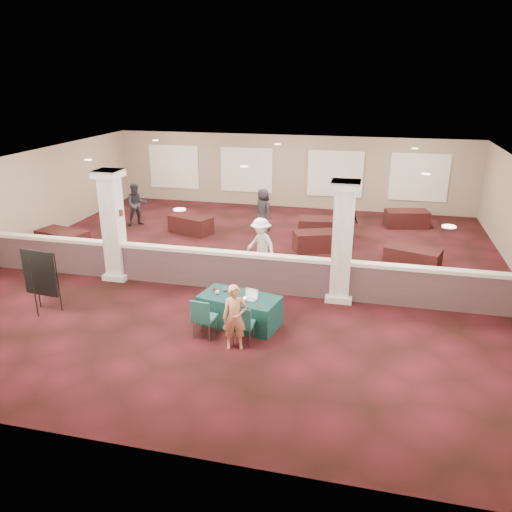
% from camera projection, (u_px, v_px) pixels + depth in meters
% --- Properties ---
extents(ground, '(16.00, 16.00, 0.00)m').
position_uv_depth(ground, '(245.00, 269.00, 15.43)').
color(ground, '#411017').
rests_on(ground, ground).
extents(wall_back, '(16.00, 0.04, 3.20)m').
position_uv_depth(wall_back, '(290.00, 172.00, 22.19)').
color(wall_back, gray).
rests_on(wall_back, ground).
extents(wall_front, '(16.00, 0.04, 3.20)m').
position_uv_depth(wall_front, '(111.00, 360.00, 7.57)').
color(wall_front, gray).
rests_on(wall_front, ground).
extents(wall_left, '(0.04, 16.00, 3.20)m').
position_uv_depth(wall_left, '(13.00, 204.00, 16.62)').
color(wall_left, gray).
rests_on(wall_left, ground).
extents(ceiling, '(16.00, 16.00, 0.02)m').
position_uv_depth(ceiling, '(244.00, 166.00, 14.33)').
color(ceiling, silver).
rests_on(ceiling, wall_back).
extents(partition_wall, '(15.60, 0.28, 1.10)m').
position_uv_depth(partition_wall, '(231.00, 270.00, 13.86)').
color(partition_wall, '#52373D').
rests_on(partition_wall, ground).
extents(column_left, '(0.72, 0.72, 3.20)m').
position_uv_depth(column_left, '(113.00, 224.00, 14.26)').
color(column_left, beige).
rests_on(column_left, ground).
extents(column_right, '(0.72, 0.72, 3.20)m').
position_uv_depth(column_right, '(342.00, 241.00, 12.84)').
color(column_right, beige).
rests_on(column_right, ground).
extents(sconce_left, '(0.12, 0.12, 0.18)m').
position_uv_depth(sconce_left, '(103.00, 212.00, 14.19)').
color(sconce_left, brown).
rests_on(sconce_left, column_left).
extents(sconce_right, '(0.12, 0.12, 0.18)m').
position_uv_depth(sconce_right, '(121.00, 213.00, 14.07)').
color(sconce_right, brown).
rests_on(sconce_right, column_left).
extents(near_table, '(2.03, 1.30, 0.72)m').
position_uv_depth(near_table, '(240.00, 310.00, 11.94)').
color(near_table, '#0E3533').
rests_on(near_table, ground).
extents(conf_chair_main, '(0.47, 0.47, 0.92)m').
position_uv_depth(conf_chair_main, '(242.00, 322.00, 10.97)').
color(conf_chair_main, '#216256').
rests_on(conf_chair_main, ground).
extents(conf_chair_side, '(0.53, 0.54, 0.96)m').
position_uv_depth(conf_chair_side, '(203.00, 315.00, 11.22)').
color(conf_chair_side, '#216256').
rests_on(conf_chair_side, ground).
extents(easel_board, '(0.97, 0.53, 1.65)m').
position_uv_depth(easel_board, '(39.00, 274.00, 12.29)').
color(easel_board, black).
rests_on(easel_board, ground).
extents(woman, '(0.61, 0.48, 1.48)m').
position_uv_depth(woman, '(235.00, 317.00, 10.76)').
color(woman, tan).
rests_on(woman, ground).
extents(far_table_front_left, '(1.88, 1.24, 0.70)m').
position_uv_depth(far_table_front_left, '(63.00, 240.00, 17.00)').
color(far_table_front_left, black).
rests_on(far_table_front_left, ground).
extents(far_table_front_center, '(1.83, 1.36, 0.67)m').
position_uv_depth(far_table_front_center, '(318.00, 241.00, 16.99)').
color(far_table_front_center, black).
rests_on(far_table_front_center, ground).
extents(far_table_front_right, '(1.81, 1.29, 0.66)m').
position_uv_depth(far_table_front_right, '(412.00, 258.00, 15.40)').
color(far_table_front_right, black).
rests_on(far_table_front_right, ground).
extents(far_table_back_left, '(1.78, 1.30, 0.65)m').
position_uv_depth(far_table_back_left, '(191.00, 224.00, 18.88)').
color(far_table_back_left, black).
rests_on(far_table_back_left, ground).
extents(far_table_back_center, '(1.94, 1.16, 0.74)m').
position_uv_depth(far_table_back_center, '(323.00, 228.00, 18.27)').
color(far_table_back_center, black).
rests_on(far_table_back_center, ground).
extents(far_table_back_right, '(1.77, 1.17, 0.66)m').
position_uv_depth(far_table_back_right, '(407.00, 219.00, 19.62)').
color(far_table_back_right, black).
rests_on(far_table_back_right, ground).
extents(attendee_a, '(0.92, 0.83, 1.68)m').
position_uv_depth(attendee_a, '(137.00, 205.00, 19.68)').
color(attendee_a, black).
rests_on(attendee_a, ground).
extents(attendee_b, '(1.16, 0.99, 1.67)m').
position_uv_depth(attendee_b, '(261.00, 245.00, 15.03)').
color(attendee_b, silver).
rests_on(attendee_b, ground).
extents(attendee_c, '(0.95, 1.04, 1.64)m').
position_uv_depth(attendee_c, '(348.00, 224.00, 17.17)').
color(attendee_c, black).
rests_on(attendee_c, ground).
extents(attendee_d, '(0.90, 0.85, 1.63)m').
position_uv_depth(attendee_d, '(263.00, 210.00, 19.03)').
color(attendee_d, black).
rests_on(attendee_d, ground).
extents(laptop_base, '(0.37, 0.29, 0.02)m').
position_uv_depth(laptop_base, '(250.00, 299.00, 11.65)').
color(laptop_base, silver).
rests_on(laptop_base, near_table).
extents(laptop_screen, '(0.32, 0.08, 0.22)m').
position_uv_depth(laptop_screen, '(252.00, 293.00, 11.71)').
color(laptop_screen, silver).
rests_on(laptop_screen, near_table).
extents(screen_glow, '(0.29, 0.06, 0.19)m').
position_uv_depth(screen_glow, '(252.00, 294.00, 11.71)').
color(screen_glow, silver).
rests_on(screen_glow, near_table).
extents(knitting, '(0.45, 0.37, 0.03)m').
position_uv_depth(knitting, '(236.00, 300.00, 11.58)').
color(knitting, '#A9551B').
rests_on(knitting, near_table).
extents(yarn_cream, '(0.11, 0.11, 0.11)m').
position_uv_depth(yarn_cream, '(217.00, 292.00, 11.93)').
color(yarn_cream, beige).
rests_on(yarn_cream, near_table).
extents(yarn_red, '(0.10, 0.10, 0.10)m').
position_uv_depth(yarn_red, '(215.00, 289.00, 12.12)').
color(yarn_red, maroon).
rests_on(yarn_red, near_table).
extents(yarn_grey, '(0.10, 0.10, 0.10)m').
position_uv_depth(yarn_grey, '(225.00, 289.00, 12.08)').
color(yarn_grey, '#4B4B50').
rests_on(yarn_grey, near_table).
extents(scissors, '(0.12, 0.05, 0.01)m').
position_uv_depth(scissors, '(259.00, 306.00, 11.32)').
color(scissors, '#B2131D').
rests_on(scissors, near_table).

